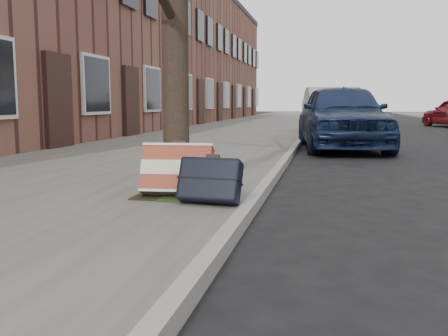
% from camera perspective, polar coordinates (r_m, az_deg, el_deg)
% --- Properties ---
extents(ground, '(120.00, 120.00, 0.00)m').
position_cam_1_polar(ground, '(3.89, 19.47, -8.82)').
color(ground, black).
rests_on(ground, ground).
extents(near_sidewalk, '(5.00, 70.00, 0.12)m').
position_cam_1_polar(near_sidewalk, '(18.99, 2.21, 4.43)').
color(near_sidewalk, slate).
rests_on(near_sidewalk, ground).
extents(house_near, '(6.80, 40.00, 7.00)m').
position_cam_1_polar(house_near, '(21.82, -13.19, 13.68)').
color(house_near, brown).
rests_on(house_near, ground).
extents(dirt_patch, '(0.85, 0.85, 0.02)m').
position_cam_1_polar(dirt_patch, '(5.20, -4.77, -2.91)').
color(dirt_patch, black).
rests_on(dirt_patch, near_sidewalk).
extents(suitcase_red, '(0.72, 0.44, 0.54)m').
position_cam_1_polar(suitcase_red, '(5.02, -5.33, -0.27)').
color(suitcase_red, maroon).
rests_on(suitcase_red, near_sidewalk).
extents(suitcase_navy, '(0.62, 0.40, 0.46)m').
position_cam_1_polar(suitcase_navy, '(4.64, -1.61, -1.37)').
color(suitcase_navy, black).
rests_on(suitcase_navy, near_sidewalk).
extents(car_near_front, '(2.34, 4.68, 1.53)m').
position_cam_1_polar(car_near_front, '(11.83, 13.28, 5.82)').
color(car_near_front, '#162445').
rests_on(car_near_front, ground).
extents(car_near_mid, '(2.26, 4.93, 1.57)m').
position_cam_1_polar(car_near_mid, '(16.35, 12.39, 6.31)').
color(car_near_mid, '#B8BAC0').
rests_on(car_near_mid, ground).
extents(car_near_back, '(2.71, 5.69, 1.57)m').
position_cam_1_polar(car_near_back, '(26.20, 12.98, 6.66)').
color(car_near_back, '#37373B').
rests_on(car_near_back, ground).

